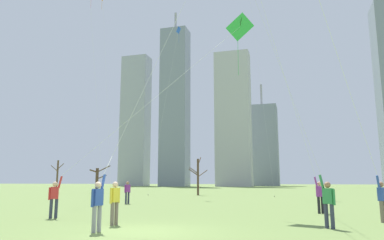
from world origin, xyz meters
TOP-DOWN VIEW (x-y plane):
  - ground_plane at (0.00, 0.00)m, footprint 400.00×400.00m
  - kite_flyer_foreground_right_teal at (7.42, 3.55)m, footprint 5.27×9.22m
  - kite_flyer_foreground_left_red at (5.17, 7.78)m, footprint 5.49×5.06m
  - kite_flyer_far_back_purple at (-0.79, 0.24)m, footprint 4.87×7.76m
  - kite_flyer_midfield_right_white at (5.10, 3.32)m, footprint 5.88×5.54m
  - kite_flyer_midfield_left_green at (-3.48, 4.17)m, footprint 8.85×5.54m
  - bystander_strolling_midfield at (-1.69, 1.27)m, footprint 0.29×0.49m
  - bystander_far_off_by_trees at (-7.05, 13.20)m, footprint 0.35×0.45m
  - distant_kite_drifting_right_yellow at (0.15, 33.07)m, footprint 2.87×5.13m
  - distant_kite_drifting_left_pink at (-13.11, 16.62)m, footprint 2.12×7.82m
  - distant_kite_high_overhead_orange at (-13.69, 20.06)m, footprint 2.52×0.72m
  - distant_kite_low_near_trees_blue at (-8.29, 27.29)m, footprint 4.68×2.07m
  - bare_tree_center at (-22.64, 35.08)m, footprint 2.61×1.64m
  - bare_tree_rightmost at (-6.38, 30.42)m, footprint 2.01×2.29m
  - bare_tree_left_of_center at (-26.79, 31.55)m, footprint 2.02×2.55m
  - skyline_wide_slab at (-6.68, 122.43)m, footprint 10.86×9.26m
  - skyline_mid_tower_left at (-14.21, 102.88)m, footprint 11.33×5.87m
  - skyline_mid_tower_right at (-33.30, 100.00)m, footprint 8.98×6.38m
  - skyline_slender_spire at (-51.76, 108.77)m, footprint 9.88×6.23m

SIDE VIEW (x-z plane):
  - ground_plane at x=0.00m, z-range 0.00..0.00m
  - bystander_strolling_midfield at x=-1.69m, z-range 0.09..1.71m
  - bystander_far_off_by_trees at x=-7.05m, z-range 0.09..1.71m
  - bare_tree_center at x=-22.64m, z-range -0.01..3.93m
  - bare_tree_rightmost at x=-6.38m, z-range 0.05..4.60m
  - bare_tree_left_of_center at x=-26.79m, z-range 0.12..4.63m
  - kite_flyer_far_back_purple at x=-0.79m, z-range -6.61..12.79m
  - kite_flyer_midfield_left_green at x=-3.48m, z-range -2.11..8.92m
  - kite_flyer_foreground_right_teal at x=7.42m, z-range -4.18..11.19m
  - kite_flyer_midfield_right_white at x=5.10m, z-range -6.11..14.66m
  - kite_flyer_foreground_left_red at x=5.17m, z-range -5.34..14.76m
  - skyline_wide_slab at x=-6.68m, z-range -4.22..33.53m
  - distant_kite_low_near_trees_blue at x=-8.29m, z-range 7.26..27.17m
  - distant_kite_drifting_left_pink at x=-13.11m, z-range 7.70..27.63m
  - distant_kite_high_overhead_orange at x=-13.69m, z-range 7.05..28.33m
  - skyline_mid_tower_left at x=-14.21m, z-range 0.00..43.93m
  - skyline_slender_spire at x=-51.76m, z-range 0.00..48.18m
  - distant_kite_drifting_right_yellow at x=0.15m, z-range 10.85..39.02m
  - skyline_mid_tower_right at x=-33.30m, z-range -3.24..56.53m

